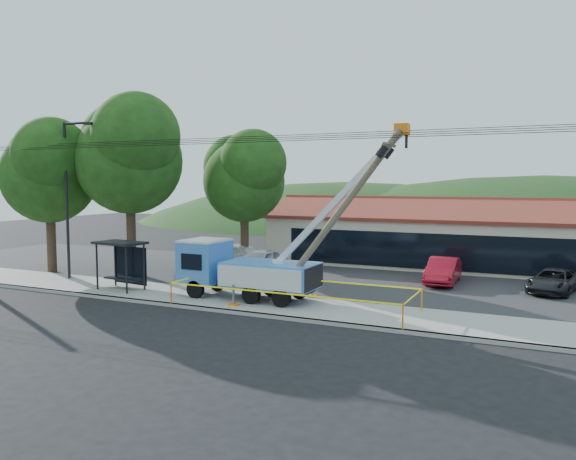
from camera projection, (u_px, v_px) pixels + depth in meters
The scene contains 19 objects.
ground at pixel (236, 329), 21.75m from camera, with size 120.00×120.00×0.00m, color black.
curb at pixel (262, 315), 23.64m from camera, with size 60.00×0.25×0.15m, color #A19E97.
sidewalk at pixel (281, 306), 25.35m from camera, with size 60.00×4.00×0.15m, color #A19E97.
parking_lot at pixel (341, 279), 32.57m from camera, with size 60.00×12.00×0.10m, color #28282B.
strip_mall at pixel (437, 238), 37.91m from camera, with size 22.50×8.53×4.67m.
streetlight at pixel (69, 188), 31.64m from camera, with size 2.13×0.22×9.00m.
tree_west_near at pixel (129, 151), 33.39m from camera, with size 7.56×6.72×10.80m.
tree_west_far at pixel (49, 167), 34.24m from camera, with size 6.84×6.08×9.48m.
tree_lot at pixel (244, 173), 35.90m from camera, with size 6.30×5.60×8.94m.
hill_west at pixel (344, 222), 77.70m from camera, with size 78.40×56.00×28.00m, color #193C16.
hill_center at pixel (542, 229), 67.11m from camera, with size 89.60×64.00×32.00m, color #193C16.
utility_truck at pixel (245, 268), 26.65m from camera, with size 11.08×3.66×7.90m.
leaning_pole at pixel (339, 213), 24.02m from camera, with size 6.09×1.71×7.84m.
bus_shelter at pixel (123, 254), 28.85m from camera, with size 2.73×1.87×2.48m.
caution_tape at pixel (293, 291), 24.76m from camera, with size 10.70×3.45×1.00m.
car_silver at pixel (260, 277), 33.49m from camera, with size 1.83×4.55×1.55m, color silver.
car_red at pixel (443, 285), 30.87m from camera, with size 1.49×4.26×1.41m, color #A51021.
car_white at pixel (242, 269), 36.39m from camera, with size 2.09×5.15×1.49m, color white.
car_dark at pixel (553, 294), 28.36m from camera, with size 1.95×4.22×1.17m, color black.
Camera 1 is at (10.89, -18.46, 5.72)m, focal length 35.00 mm.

